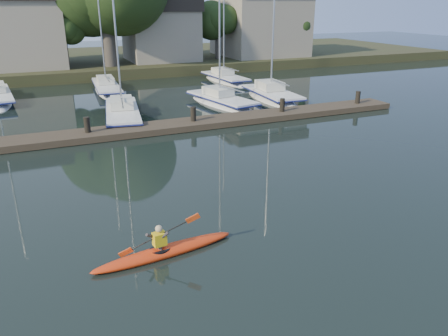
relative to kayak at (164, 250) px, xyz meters
name	(u,v)px	position (x,y,z in m)	size (l,w,h in m)	color
ground	(261,256)	(2.53, -1.20, -0.17)	(160.00, 160.00, 0.00)	black
kayak	(164,250)	(0.00, 0.00, 0.00)	(4.39, 1.07, 1.39)	#D14510
dock	(143,129)	(2.53, 12.80, 0.04)	(34.00, 2.00, 1.80)	#423425
sailboat_2	(123,121)	(2.14, 16.62, -0.35)	(3.42, 9.00, 14.54)	white
sailboat_3	(221,107)	(9.41, 17.64, -0.36)	(3.55, 8.12, 12.70)	white
sailboat_4	(272,102)	(13.58, 17.72, -0.38)	(2.84, 7.91, 13.21)	white
sailboat_6	(107,93)	(2.77, 26.39, -0.34)	(2.49, 9.17, 14.41)	white
sailboat_7	(225,83)	(13.61, 26.60, -0.35)	(2.52, 7.84, 12.46)	white
shore	(97,39)	(4.15, 39.09, 3.06)	(90.00, 25.25, 12.75)	#2E351A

